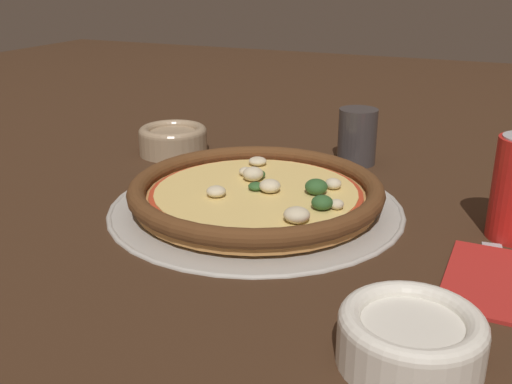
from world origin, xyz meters
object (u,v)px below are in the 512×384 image
at_px(drinking_cup, 357,136).
at_px(fork, 496,273).
at_px(napkin, 496,279).
at_px(pizza_tray, 256,205).
at_px(bowl_near, 173,139).
at_px(bowl_far, 411,336).
at_px(pizza, 257,191).

relative_size(drinking_cup, fork, 0.52).
xyz_separation_m(napkin, fork, (0.02, 0.00, -0.00)).
xyz_separation_m(pizza_tray, drinking_cup, (0.24, -0.07, 0.04)).
distance_m(pizza_tray, bowl_near, 0.29).
bearing_deg(drinking_cup, napkin, -144.81).
xyz_separation_m(pizza_tray, bowl_far, (-0.26, -0.25, 0.02)).
bearing_deg(pizza, napkin, -105.90).
bearing_deg(bowl_far, drinking_cup, 19.34).
relative_size(bowl_near, drinking_cup, 1.29).
distance_m(pizza, bowl_near, 0.29).
bearing_deg(pizza_tray, bowl_far, -135.91).
distance_m(pizza, drinking_cup, 0.26).
xyz_separation_m(pizza_tray, fork, (-0.07, -0.30, -0.00)).
bearing_deg(fork, pizza, 71.03).
height_order(bowl_far, napkin, bowl_far).
distance_m(napkin, fork, 0.02).
bearing_deg(bowl_far, napkin, -19.04).
bearing_deg(pizza_tray, pizza, -86.31).
xyz_separation_m(pizza_tray, pizza, (0.00, -0.00, 0.02)).
relative_size(pizza_tray, pizza, 1.16).
bearing_deg(bowl_near, drinking_cup, -76.46).
distance_m(bowl_far, fork, 0.20).
xyz_separation_m(pizza, drinking_cup, (0.24, -0.07, 0.02)).
xyz_separation_m(pizza, bowl_far, (-0.26, -0.25, 0.00)).
height_order(pizza_tray, bowl_far, bowl_far).
bearing_deg(drinking_cup, bowl_far, -160.66).
distance_m(drinking_cup, fork, 0.39).
relative_size(bowl_near, fork, 0.66).
bearing_deg(drinking_cup, fork, -143.25).
distance_m(bowl_near, napkin, 0.59).
bearing_deg(napkin, pizza, 74.10).
distance_m(bowl_far, napkin, 0.18).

